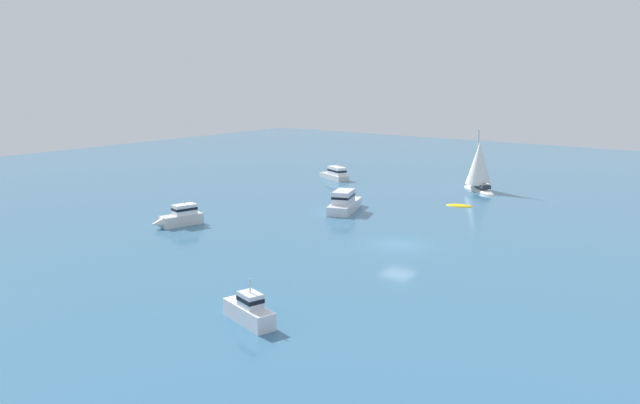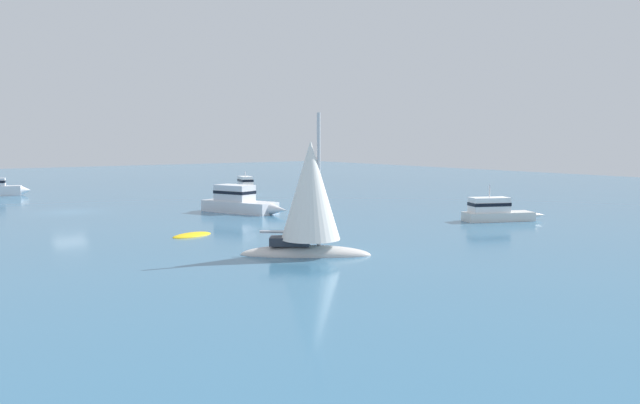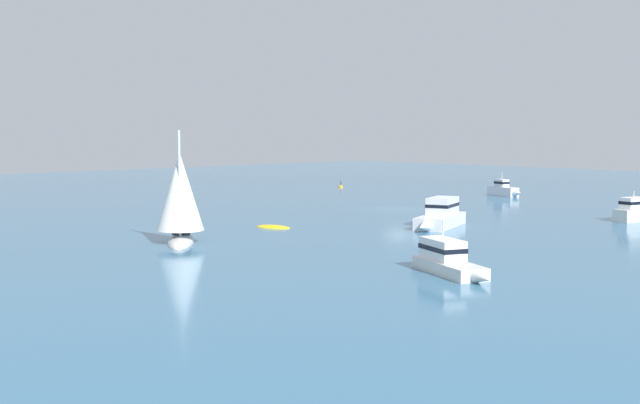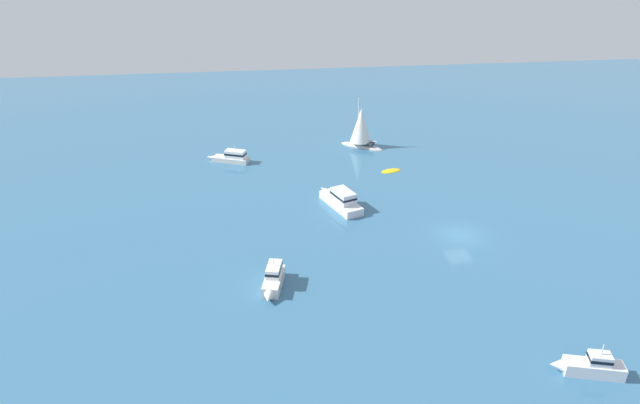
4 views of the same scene
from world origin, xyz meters
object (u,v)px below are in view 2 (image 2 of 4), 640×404
at_px(powerboat, 244,187).
at_px(powerboat_1, 496,211).
at_px(cabin_cruiser, 240,202).
at_px(tender, 192,236).
at_px(yacht, 309,204).
at_px(cabin_cruiser_1, 3,189).

bearing_deg(powerboat, powerboat_1, -158.80).
height_order(powerboat, powerboat_1, powerboat_1).
distance_m(cabin_cruiser, powerboat_1, 19.54).
distance_m(powerboat, tender, 28.71).
bearing_deg(yacht, cabin_cruiser_1, 135.20).
relative_size(tender, yacht, 0.40).
bearing_deg(cabin_cruiser_1, powerboat_1, -43.76).
height_order(cabin_cruiser_1, yacht, yacht).
xyz_separation_m(powerboat, cabin_cruiser_1, (-20.62, 13.04, -0.10)).
relative_size(cabin_cruiser, yacht, 1.03).
bearing_deg(cabin_cruiser, cabin_cruiser_1, -176.03).
bearing_deg(yacht, tender, 139.80).
relative_size(powerboat_1, cabin_cruiser_1, 1.25).
xyz_separation_m(cabin_cruiser, tender, (-8.32, -9.06, -0.85)).
relative_size(tender, powerboat_1, 0.50).
xyz_separation_m(powerboat_1, yacht, (-18.49, -3.27, 1.90)).
height_order(powerboat, cabin_cruiser_1, cabin_cruiser_1).
bearing_deg(tender, cabin_cruiser_1, 80.11).
height_order(cabin_cruiser, cabin_cruiser_1, cabin_cruiser_1).
bearing_deg(powerboat_1, tender, -173.23).
bearing_deg(cabin_cruiser_1, cabin_cruiser, -49.47).
bearing_deg(powerboat, cabin_cruiser_1, 71.58).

